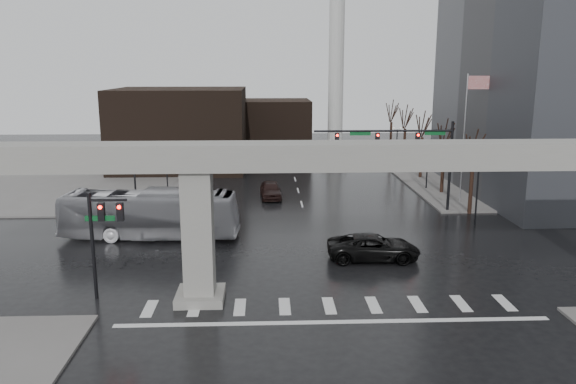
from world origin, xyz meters
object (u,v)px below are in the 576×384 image
signal_mast_arm (408,147)px  far_car (271,190)px  pickup_truck (373,247)px  city_bus (150,214)px

signal_mast_arm → far_car: (-11.88, 5.84, -5.00)m
signal_mast_arm → pickup_truck: (-5.22, -12.49, -4.98)m
city_bus → far_car: size_ratio=2.72×
pickup_truck → city_bus: bearing=72.4°
far_car → signal_mast_arm: bearing=-29.6°
signal_mast_arm → pickup_truck: 14.42m
signal_mast_arm → pickup_truck: size_ratio=1.98×
pickup_truck → city_bus: 16.79m
signal_mast_arm → pickup_truck: bearing=-112.7°
far_car → city_bus: bearing=-129.0°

